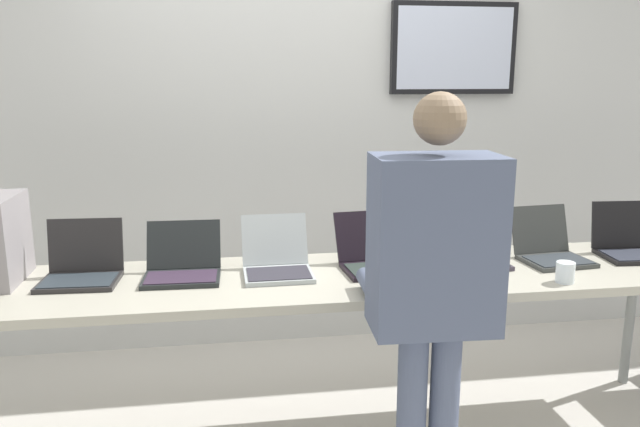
# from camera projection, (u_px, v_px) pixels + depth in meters

# --- Properties ---
(back_wall) EXTENTS (8.00, 0.11, 2.52)m
(back_wall) POSITION_uv_depth(u_px,v_px,m) (304.00, 141.00, 3.79)
(back_wall) COLOR silver
(back_wall) RESTS_ON ground
(workbench) EXTENTS (3.58, 0.70, 0.79)m
(workbench) POSITION_uv_depth(u_px,v_px,m) (332.00, 285.00, 2.81)
(workbench) COLOR #AEAA99
(workbench) RESTS_ON ground
(laptop_station_0) EXTENTS (0.34, 0.30, 0.26)m
(laptop_station_0) POSITION_uv_depth(u_px,v_px,m) (82.00, 267.00, 2.72)
(laptop_station_0) COLOR #262525
(laptop_station_0) RESTS_ON workbench
(laptop_station_1) EXTENTS (0.34, 0.33, 0.23)m
(laptop_station_1) POSITION_uv_depth(u_px,v_px,m) (183.00, 265.00, 2.77)
(laptop_station_1) COLOR black
(laptop_station_1) RESTS_ON workbench
(laptop_station_2) EXTENTS (0.31, 0.35, 0.24)m
(laptop_station_2) POSITION_uv_depth(u_px,v_px,m) (277.00, 261.00, 2.82)
(laptop_station_2) COLOR #AEB6B8
(laptop_station_2) RESTS_ON workbench
(laptop_station_3) EXTENTS (0.36, 0.38, 0.24)m
(laptop_station_3) POSITION_uv_depth(u_px,v_px,m) (376.00, 256.00, 2.90)
(laptop_station_3) COLOR black
(laptop_station_3) RESTS_ON workbench
(laptop_station_4) EXTENTS (0.37, 0.37, 0.25)m
(laptop_station_4) POSITION_uv_depth(u_px,v_px,m) (463.00, 250.00, 2.98)
(laptop_station_4) COLOR #3D3542
(laptop_station_4) RESTS_ON workbench
(laptop_station_5) EXTENTS (0.33, 0.34, 0.25)m
(laptop_station_5) POSITION_uv_depth(u_px,v_px,m) (550.00, 249.00, 3.01)
(laptop_station_5) COLOR #383A39
(laptop_station_5) RESTS_ON workbench
(laptop_station_6) EXTENTS (0.35, 0.31, 0.26)m
(laptop_station_6) POSITION_uv_depth(u_px,v_px,m) (631.00, 244.00, 3.09)
(laptop_station_6) COLOR black
(laptop_station_6) RESTS_ON workbench
(person) EXTENTS (0.45, 0.60, 1.61)m
(person) POSITION_uv_depth(u_px,v_px,m) (433.00, 275.00, 2.20)
(person) COLOR #505A75
(person) RESTS_ON ground
(coffee_mug) EXTENTS (0.08, 0.08, 0.09)m
(coffee_mug) POSITION_uv_depth(u_px,v_px,m) (565.00, 272.00, 2.69)
(coffee_mug) COLOR white
(coffee_mug) RESTS_ON workbench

